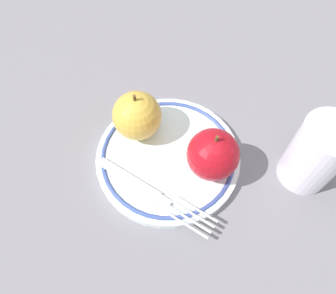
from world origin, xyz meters
TOP-DOWN VIEW (x-y plane):
  - ground_plane at (0.00, 0.00)m, footprint 2.00×2.00m
  - plate at (0.01, -0.01)m, footprint 0.20×0.20m
  - apple_red_whole at (-0.05, -0.03)m, footprint 0.07×0.07m
  - apple_second_whole at (0.05, 0.03)m, footprint 0.07×0.07m
  - fork at (0.05, -0.06)m, footprint 0.16×0.10m
  - drinking_glass at (0.11, 0.14)m, footprint 0.07×0.07m

SIDE VIEW (x-z plane):
  - ground_plane at x=0.00m, z-range 0.00..0.00m
  - plate at x=0.01m, z-range 0.00..0.02m
  - fork at x=0.05m, z-range 0.02..0.02m
  - apple_red_whole at x=-0.05m, z-range 0.01..0.09m
  - apple_second_whole at x=0.05m, z-range 0.01..0.09m
  - drinking_glass at x=0.11m, z-range 0.00..0.11m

